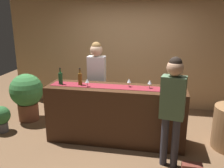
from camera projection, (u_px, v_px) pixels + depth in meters
ground_plane at (115, 140)px, 4.52m from camera, size 10.00×10.00×0.00m
back_wall at (129, 47)px, 5.90m from camera, size 6.00×0.12×2.90m
bar_counter at (115, 114)px, 4.37m from camera, size 2.41×0.60×1.02m
counter_runner_cloth at (115, 87)px, 4.23m from camera, size 2.29×0.28×0.01m
wine_bottle_amber at (80, 79)px, 4.31m from camera, size 0.07×0.07×0.30m
wine_bottle_clear at (173, 83)px, 4.09m from camera, size 0.07×0.07×0.30m
wine_bottle_green at (61, 78)px, 4.35m from camera, size 0.07×0.07×0.30m
wine_glass_near_customer at (150, 82)px, 4.12m from camera, size 0.07×0.07×0.14m
wine_glass_mid_counter at (87, 81)px, 4.20m from camera, size 0.07×0.07×0.14m
wine_glass_far_end at (129, 81)px, 4.20m from camera, size 0.07×0.07×0.14m
bartender at (97, 75)px, 4.85m from camera, size 0.34×0.24×1.72m
customer_sipping at (173, 101)px, 3.49m from camera, size 0.37×0.26×1.68m
potted_plant_tall at (27, 94)px, 5.23m from camera, size 0.70×0.70×1.02m
potted_plant_small at (1, 117)px, 4.76m from camera, size 0.36×0.36×0.52m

